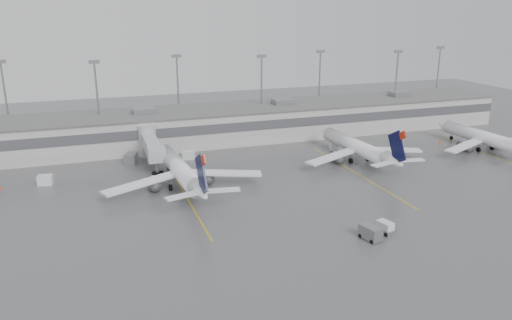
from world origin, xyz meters
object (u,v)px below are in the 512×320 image
object	(u,v)px
jet_mid_right	(359,147)
jet_far_right	(485,138)
jet_mid_left	(181,171)
baggage_tug	(385,228)

from	to	relation	value
jet_mid_right	jet_far_right	bearing A→B (deg)	-6.07
jet_far_right	jet_mid_right	bearing A→B (deg)	174.03
jet_mid_left	baggage_tug	size ratio (longest dim) A/B	10.57
baggage_tug	jet_mid_left	bearing A→B (deg)	116.21
jet_mid_left	jet_far_right	size ratio (longest dim) A/B	1.08
jet_mid_right	jet_mid_left	bearing A→B (deg)	-177.05
jet_mid_right	baggage_tug	bearing A→B (deg)	-116.52
jet_mid_left	jet_mid_right	xyz separation A→B (m)	(39.16, 3.77, -0.16)
jet_mid_left	baggage_tug	world-z (taller)	jet_mid_left
jet_mid_right	jet_far_right	size ratio (longest dim) A/B	1.03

